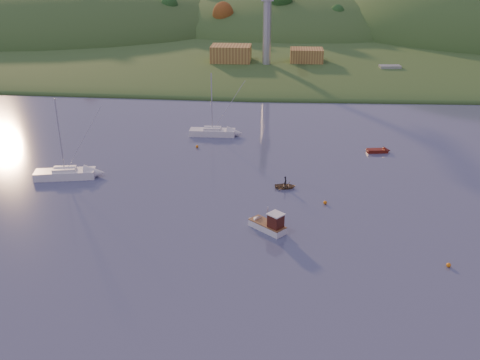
# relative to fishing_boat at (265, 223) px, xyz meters

# --- Properties ---
(far_shore) EXTENTS (620.00, 220.00, 1.50)m
(far_shore) POSITION_rel_fishing_boat_xyz_m (-4.80, 199.18, -0.80)
(far_shore) COLOR #2B5321
(far_shore) RESTS_ON ground
(shore_slope) EXTENTS (640.00, 150.00, 7.00)m
(shore_slope) POSITION_rel_fishing_boat_xyz_m (-4.80, 134.18, -0.80)
(shore_slope) COLOR #2B5321
(shore_slope) RESTS_ON ground
(hill_left) EXTENTS (170.00, 140.00, 44.00)m
(hill_left) POSITION_rel_fishing_boat_xyz_m (-94.80, 169.18, -0.80)
(hill_left) COLOR #2B5321
(hill_left) RESTS_ON ground
(hill_center) EXTENTS (140.00, 120.00, 36.00)m
(hill_center) POSITION_rel_fishing_boat_xyz_m (5.20, 179.18, -0.80)
(hill_center) COLOR #2B5321
(hill_center) RESTS_ON ground
(hillside_trees) EXTENTS (280.00, 50.00, 32.00)m
(hillside_trees) POSITION_rel_fishing_boat_xyz_m (-4.80, 154.18, -0.80)
(hillside_trees) COLOR #194619
(hillside_trees) RESTS_ON ground
(wharf) EXTENTS (42.00, 16.00, 2.40)m
(wharf) POSITION_rel_fishing_boat_xyz_m (0.20, 91.18, 0.40)
(wharf) COLOR slate
(wharf) RESTS_ON ground
(shed_west) EXTENTS (11.00, 8.00, 4.80)m
(shed_west) POSITION_rel_fishing_boat_xyz_m (-12.80, 92.18, 4.00)
(shed_west) COLOR brown
(shed_west) RESTS_ON wharf
(shed_east) EXTENTS (9.00, 7.00, 4.00)m
(shed_east) POSITION_rel_fishing_boat_xyz_m (8.20, 93.18, 3.60)
(shed_east) COLOR brown
(shed_east) RESTS_ON wharf
(dock_crane) EXTENTS (3.20, 28.00, 20.30)m
(dock_crane) POSITION_rel_fishing_boat_xyz_m (-2.80, 87.57, 16.38)
(dock_crane) COLOR #B7B7BC
(dock_crane) RESTS_ON wharf
(fishing_boat) EXTENTS (5.40, 5.05, 3.61)m
(fishing_boat) POSITION_rel_fishing_boat_xyz_m (0.00, 0.00, 0.00)
(fishing_boat) COLOR white
(fishing_boat) RESTS_ON ground
(sailboat_near) EXTENTS (9.15, 4.26, 12.23)m
(sailboat_near) POSITION_rel_fishing_boat_xyz_m (-30.53, 13.65, -0.02)
(sailboat_near) COLOR white
(sailboat_near) RESTS_ON ground
(sailboat_far) EXTENTS (8.35, 2.53, 11.58)m
(sailboat_far) POSITION_rel_fishing_boat_xyz_m (-10.97, 35.28, -0.05)
(sailboat_far) COLOR silver
(sailboat_far) RESTS_ON ground
(canoe) EXTENTS (3.18, 2.38, 0.63)m
(canoe) POSITION_rel_fishing_boat_xyz_m (2.47, 12.49, -0.48)
(canoe) COLOR olive
(canoe) RESTS_ON ground
(paddler) EXTENTS (0.42, 0.60, 1.56)m
(paddler) POSITION_rel_fishing_boat_xyz_m (2.47, 12.49, -0.01)
(paddler) COLOR black
(paddler) RESTS_ON ground
(red_tender) EXTENTS (4.19, 1.96, 1.37)m
(red_tender) POSITION_rel_fishing_boat_xyz_m (18.76, 28.64, -0.51)
(red_tender) COLOR #5E160D
(red_tender) RESTS_ON ground
(work_vessel) EXTENTS (13.19, 5.68, 3.30)m
(work_vessel) POSITION_rel_fishing_boat_xyz_m (30.20, 87.18, 0.38)
(work_vessel) COLOR slate
(work_vessel) RESTS_ON ground
(buoy_0) EXTENTS (0.50, 0.50, 0.50)m
(buoy_0) POSITION_rel_fishing_boat_xyz_m (20.10, -7.07, -0.55)
(buoy_0) COLOR orange
(buoy_0) RESTS_ON ground
(buoy_1) EXTENTS (0.50, 0.50, 0.50)m
(buoy_1) POSITION_rel_fishing_boat_xyz_m (7.83, 7.57, -0.55)
(buoy_1) COLOR orange
(buoy_1) RESTS_ON ground
(buoy_2) EXTENTS (0.50, 0.50, 0.50)m
(buoy_2) POSITION_rel_fishing_boat_xyz_m (-28.75, 16.76, -0.55)
(buoy_2) COLOR orange
(buoy_2) RESTS_ON ground
(buoy_3) EXTENTS (0.50, 0.50, 0.50)m
(buoy_3) POSITION_rel_fishing_boat_xyz_m (-12.79, 28.38, -0.55)
(buoy_3) COLOR orange
(buoy_3) RESTS_ON ground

